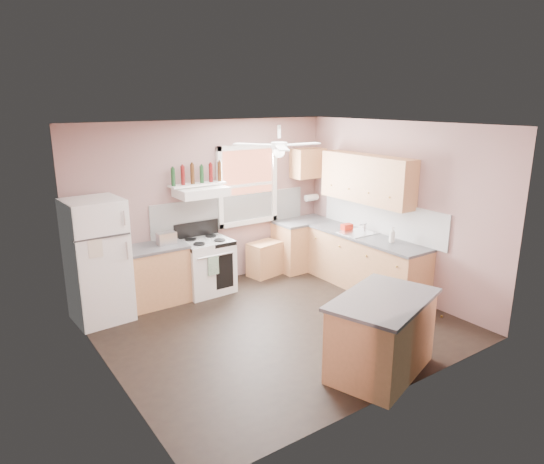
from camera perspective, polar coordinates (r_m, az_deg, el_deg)
floor at (r=6.79m, az=0.76°, el=-10.91°), size 4.50×4.50×0.00m
ceiling at (r=6.10m, az=0.86°, el=12.48°), size 4.50×4.50×0.00m
wall_back at (r=8.00m, az=-7.67°, el=3.27°), size 4.50×0.05×2.70m
wall_right at (r=7.82m, az=14.52°, el=2.63°), size 0.05×4.00×2.70m
wall_left at (r=5.37m, az=-19.38°, el=-3.49°), size 0.05×4.00×2.70m
backsplash_back at (r=8.21m, az=-4.70°, el=2.42°), size 2.90×0.03×0.55m
backsplash_right at (r=8.02m, az=12.64°, el=1.78°), size 0.03×2.60×0.55m
window_view at (r=8.28m, az=-2.96°, el=5.55°), size 1.00×0.02×1.20m
window_frame at (r=8.26m, az=-2.86°, el=5.53°), size 1.16×0.07×1.36m
refrigerator at (r=7.08m, az=-19.85°, el=-3.20°), size 0.77×0.75×1.73m
base_cabinet_left at (r=7.55m, az=-13.46°, el=-5.02°), size 0.90×0.60×0.86m
counter_left at (r=7.41m, az=-13.67°, el=-1.76°), size 0.92×0.62×0.04m
toaster at (r=7.44m, az=-12.32°, el=-0.72°), size 0.28×0.17×0.18m
stove at (r=7.83m, az=-7.75°, el=-4.00°), size 0.79×0.66×0.86m
range_hood at (r=7.61m, az=-8.33°, el=4.69°), size 0.78×0.50×0.14m
bottle_shelf at (r=7.69m, az=-8.76°, el=5.55°), size 0.90×0.26×0.03m
cart at (r=8.52m, az=-0.88°, el=-3.33°), size 0.61×0.46×0.56m
base_cabinet_corner at (r=8.88m, az=3.60°, el=-1.53°), size 1.00×0.60×0.86m
base_cabinet_right at (r=8.03m, az=10.94°, el=-3.66°), size 0.60×2.20×0.86m
counter_corner at (r=8.77m, az=3.65°, el=1.28°), size 1.02×0.62×0.04m
counter_right at (r=7.89m, az=11.05°, el=-0.58°), size 0.62×2.22×0.04m
sink at (r=8.02m, az=10.04°, el=-0.15°), size 0.55×0.45×0.03m
faucet at (r=8.11m, az=10.87°, el=0.53°), size 0.03×0.03×0.14m
upper_cabinet_right at (r=7.93m, az=11.06°, el=6.18°), size 0.33×1.80×0.76m
upper_cabinet_corner at (r=8.80m, az=4.26°, el=8.09°), size 0.60×0.33×0.52m
paper_towel at (r=9.00m, az=4.66°, el=4.05°), size 0.26×0.12×0.12m
island at (r=5.70m, az=12.72°, el=-11.92°), size 1.43×1.14×0.86m
island_top at (r=5.51m, az=12.99°, el=-7.75°), size 1.52×1.23×0.04m
ceiling_fan_hub at (r=6.12m, az=0.85°, el=10.14°), size 0.20×0.20×0.08m
soap_bottle at (r=7.56m, az=13.96°, el=-0.31°), size 0.13×0.13×0.25m
red_caddy at (r=8.18m, az=8.80°, el=0.60°), size 0.19×0.13×0.10m
wine_bottles at (r=7.67m, az=-8.76°, el=6.74°), size 0.86×0.06×0.31m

